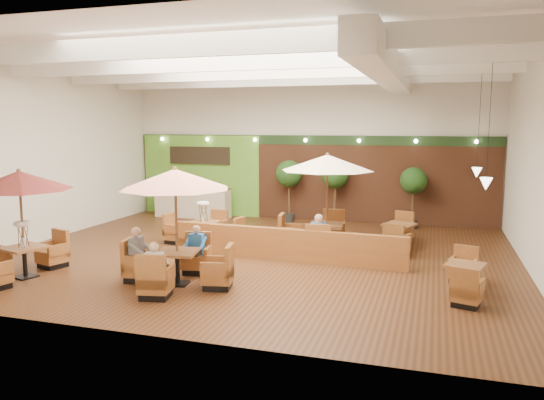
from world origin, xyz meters
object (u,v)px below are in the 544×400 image
at_px(diner_4, 319,234).
at_px(booth_divider, 288,245).
at_px(service_counter, 193,202).
at_px(table_1, 176,205).
at_px(topiary_0, 289,176).
at_px(diner_2, 139,249).
at_px(table_5, 399,236).
at_px(table_0, 18,200).
at_px(topiary_2, 413,183).
at_px(table_4, 465,279).
at_px(diner_1, 196,244).
at_px(table_2, 325,181).
at_px(diner_0, 155,263).
at_px(topiary_1, 335,177).
at_px(table_3, 204,232).
at_px(diner_3, 319,233).

bearing_deg(diner_4, booth_divider, -166.37).
relative_size(service_counter, table_1, 1.10).
height_order(topiary_0, diner_4, topiary_0).
relative_size(service_counter, diner_2, 3.68).
bearing_deg(table_5, diner_4, -113.95).
bearing_deg(table_0, topiary_2, 62.76).
bearing_deg(table_4, diner_2, -153.91).
bearing_deg(diner_1, table_2, -132.53).
bearing_deg(table_2, diner_4, -93.16).
bearing_deg(table_1, topiary_2, 49.06).
xyz_separation_m(table_0, diner_0, (3.79, -0.41, -1.12)).
distance_m(booth_divider, table_5, 3.64).
distance_m(table_2, topiary_0, 4.91).
xyz_separation_m(table_2, topiary_0, (-2.24, 4.36, -0.31)).
bearing_deg(topiary_2, booth_divider, -117.46).
xyz_separation_m(table_0, table_4, (10.01, 1.80, -1.54)).
height_order(topiary_1, diner_4, topiary_1).
bearing_deg(diner_4, table_2, 86.84).
relative_size(table_2, table_3, 1.13).
distance_m(diner_2, diner_3, 4.73).
xyz_separation_m(diner_1, diner_2, (-0.99, -0.99, 0.03)).
height_order(booth_divider, topiary_1, topiary_1).
relative_size(booth_divider, table_5, 2.40).
bearing_deg(service_counter, table_0, -91.37).
xyz_separation_m(table_1, topiary_1, (2.04, 8.47, -0.11)).
relative_size(table_3, diner_0, 3.32).
relative_size(table_4, topiary_1, 1.02).
distance_m(table_2, diner_2, 5.56).
height_order(table_0, table_5, table_0).
bearing_deg(diner_2, table_0, -86.59).
relative_size(table_1, topiary_2, 1.27).
relative_size(table_1, diner_0, 3.62).
bearing_deg(table_2, table_5, 20.64).
xyz_separation_m(service_counter, diner_1, (3.58, -7.28, 0.15)).
height_order(table_4, diner_3, diner_3).
bearing_deg(service_counter, topiary_0, 2.95).
relative_size(table_0, table_5, 1.02).
distance_m(booth_divider, table_4, 4.64).
bearing_deg(diner_0, table_0, 160.23).
bearing_deg(topiary_1, table_3, -124.22).
distance_m(table_4, diner_2, 7.32).
bearing_deg(table_0, diner_1, 38.71).
bearing_deg(topiary_0, diner_4, -66.84).
bearing_deg(topiary_2, diner_0, -116.93).
distance_m(service_counter, diner_3, 8.09).
bearing_deg(service_counter, table_4, -35.71).
distance_m(service_counter, booth_divider, 7.72).
xyz_separation_m(booth_divider, diner_3, (0.76, 0.29, 0.33)).
distance_m(booth_divider, diner_1, 2.59).
distance_m(topiary_1, diner_4, 5.52).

